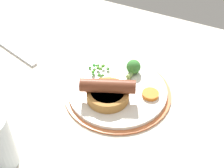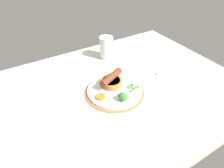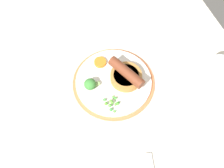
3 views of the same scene
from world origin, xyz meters
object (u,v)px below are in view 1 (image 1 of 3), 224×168
object	(u,v)px
fork	(14,51)
carrot_slice_1	(150,94)
pea_pile	(98,69)
sausage_pudding	(109,92)
dinner_plate	(118,92)
broccoli_floret_far	(133,67)

from	to	relation	value
fork	carrot_slice_1	bearing A→B (deg)	-165.66
fork	pea_pile	bearing A→B (deg)	-161.48
carrot_slice_1	fork	distance (cm)	39.41
sausage_pudding	dinner_plate	bearing A→B (deg)	62.08
broccoli_floret_far	fork	distance (cm)	33.19
dinner_plate	carrot_slice_1	world-z (taller)	carrot_slice_1
dinner_plate	fork	size ratio (longest dim) A/B	1.36
pea_pile	carrot_slice_1	world-z (taller)	pea_pile
sausage_pudding	fork	distance (cm)	32.35
dinner_plate	carrot_slice_1	bearing A→B (deg)	-169.11
dinner_plate	carrot_slice_1	xyz separation A→B (cm)	(-7.37, -1.42, 1.28)
pea_pile	carrot_slice_1	distance (cm)	14.41
sausage_pudding	broccoli_floret_far	size ratio (longest dim) A/B	2.63
broccoli_floret_far	carrot_slice_1	size ratio (longest dim) A/B	1.24
pea_pile	dinner_plate	bearing A→B (deg)	153.95
dinner_plate	sausage_pudding	bearing A→B (deg)	85.79
pea_pile	fork	bearing A→B (deg)	3.69
broccoli_floret_far	carrot_slice_1	world-z (taller)	broccoli_floret_far
dinner_plate	pea_pile	world-z (taller)	pea_pile
sausage_pudding	pea_pile	bearing A→B (deg)	109.49
sausage_pudding	broccoli_floret_far	distance (cm)	10.66
dinner_plate	sausage_pudding	size ratio (longest dim) A/B	2.02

